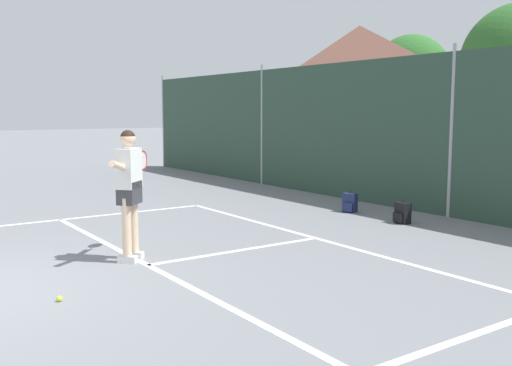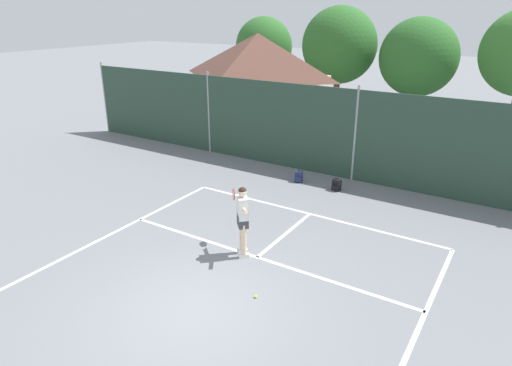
# 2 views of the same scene
# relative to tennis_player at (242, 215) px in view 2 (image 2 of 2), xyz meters

# --- Properties ---
(ground_plane) EXTENTS (120.00, 120.00, 0.00)m
(ground_plane) POSITION_rel_tennis_player_xyz_m (0.38, -2.39, -1.11)
(ground_plane) COLOR slate
(court_markings) EXTENTS (8.30, 11.10, 0.01)m
(court_markings) POSITION_rel_tennis_player_xyz_m (0.38, -1.75, -1.11)
(court_markings) COLOR white
(court_markings) RESTS_ON ground
(chainlink_fence) EXTENTS (26.09, 0.09, 3.42)m
(chainlink_fence) POSITION_rel_tennis_player_xyz_m (0.38, 6.61, 0.53)
(chainlink_fence) COLOR #284233
(chainlink_fence) RESTS_ON ground
(clubhouse_building) EXTENTS (6.02, 4.97, 4.78)m
(clubhouse_building) POSITION_rel_tennis_player_xyz_m (-5.95, 10.23, 1.37)
(clubhouse_building) COLOR beige
(clubhouse_building) RESTS_ON ground
(treeline_backdrop) EXTENTS (24.15, 3.91, 6.03)m
(treeline_backdrop) POSITION_rel_tennis_player_xyz_m (-0.47, 17.10, 2.58)
(treeline_backdrop) COLOR brown
(treeline_backdrop) RESTS_ON ground
(tennis_player) EXTENTS (1.10, 1.01, 1.85)m
(tennis_player) POSITION_rel_tennis_player_xyz_m (0.00, 0.00, 0.00)
(tennis_player) COLOR silver
(tennis_player) RESTS_ON ground
(tennis_ball) EXTENTS (0.07, 0.07, 0.07)m
(tennis_ball) POSITION_rel_tennis_player_xyz_m (1.24, -1.37, -1.08)
(tennis_ball) COLOR #CCE033
(tennis_ball) RESTS_ON ground
(backpack_navy) EXTENTS (0.33, 0.32, 0.46)m
(backpack_navy) POSITION_rel_tennis_player_xyz_m (-1.15, 5.35, -0.92)
(backpack_navy) COLOR navy
(backpack_navy) RESTS_ON ground
(backpack_black) EXTENTS (0.30, 0.27, 0.46)m
(backpack_black) POSITION_rel_tennis_player_xyz_m (0.32, 5.31, -0.92)
(backpack_black) COLOR black
(backpack_black) RESTS_ON ground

